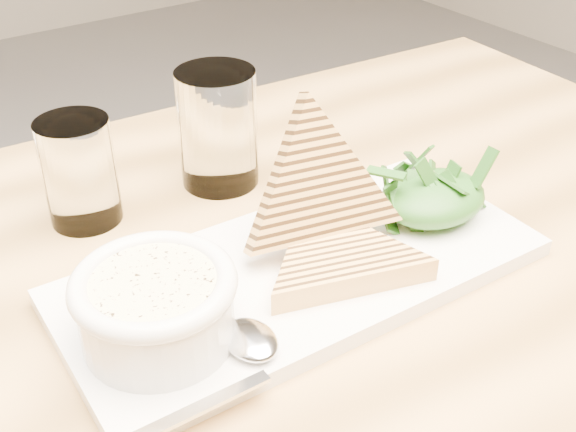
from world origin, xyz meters
TOP-DOWN VIEW (x-y plane):
  - table_top at (-0.15, -0.09)m, footprint 1.35×0.94m
  - table_leg_br at (0.45, 0.30)m, footprint 0.06×0.06m
  - platter at (-0.01, -0.02)m, footprint 0.39×0.19m
  - soup_bowl at (-0.14, -0.03)m, footprint 0.11×0.11m
  - soup at (-0.14, -0.03)m, footprint 0.09×0.09m
  - bowl_rim at (-0.14, -0.03)m, footprint 0.11×0.11m
  - sandwich_flat at (0.01, -0.04)m, footprint 0.19×0.19m
  - sandwich_lean at (0.02, -0.00)m, footprint 0.18×0.17m
  - salad_base at (0.13, -0.03)m, footprint 0.10×0.08m
  - arugula_pile at (0.13, -0.03)m, footprint 0.11×0.10m
  - spoon_bowl at (-0.09, -0.08)m, footprint 0.04×0.05m
  - spoon_handle at (-0.16, -0.11)m, footprint 0.12×0.01m
  - glass_near at (-0.11, 0.16)m, footprint 0.06×0.06m
  - glass_far at (0.02, 0.15)m, footprint 0.08×0.08m

SIDE VIEW (x-z plane):
  - table_leg_br at x=0.45m, z-range 0.00..0.74m
  - table_top at x=-0.15m, z-range 0.74..0.78m
  - platter at x=-0.01m, z-range 0.78..0.79m
  - spoon_handle at x=-0.16m, z-range 0.79..0.80m
  - spoon_bowl at x=-0.09m, z-range 0.79..0.80m
  - sandwich_flat at x=0.01m, z-range 0.79..0.81m
  - salad_base at x=0.13m, z-range 0.79..0.83m
  - soup_bowl at x=-0.14m, z-range 0.79..0.83m
  - arugula_pile at x=0.13m, z-range 0.79..0.85m
  - glass_near at x=-0.11m, z-range 0.78..0.88m
  - glass_far at x=0.02m, z-range 0.78..0.89m
  - soup at x=-0.14m, z-range 0.83..0.84m
  - bowl_rim at x=-0.14m, z-range 0.83..0.85m
  - sandwich_lean at x=0.02m, z-range 0.76..0.93m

